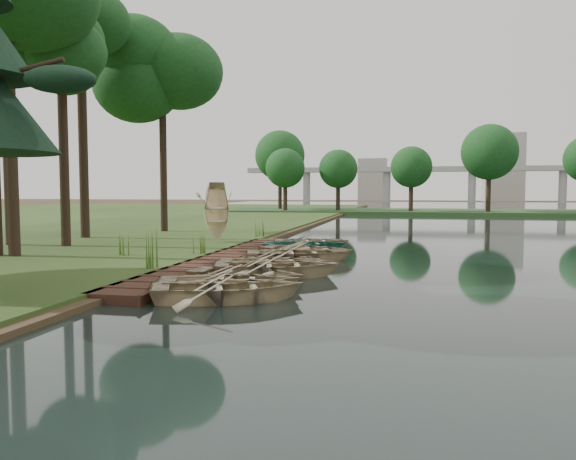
% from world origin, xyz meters
% --- Properties ---
extents(ground, '(300.00, 300.00, 0.00)m').
position_xyz_m(ground, '(0.00, 0.00, 0.00)').
color(ground, '#3D2F1D').
extents(boardwalk, '(1.60, 16.00, 0.30)m').
position_xyz_m(boardwalk, '(-1.60, 0.00, 0.15)').
color(boardwalk, '#351E14').
rests_on(boardwalk, ground).
extents(peninsula, '(50.00, 14.00, 0.45)m').
position_xyz_m(peninsula, '(8.00, 50.00, 0.23)').
color(peninsula, '#26461F').
rests_on(peninsula, ground).
extents(far_trees, '(45.60, 5.60, 8.80)m').
position_xyz_m(far_trees, '(4.67, 50.00, 6.43)').
color(far_trees, black).
rests_on(far_trees, peninsula).
extents(bridge, '(95.90, 4.00, 8.60)m').
position_xyz_m(bridge, '(12.31, 120.00, 7.08)').
color(bridge, '#A5A5A0').
rests_on(bridge, ground).
extents(building_a, '(10.00, 8.00, 18.00)m').
position_xyz_m(building_a, '(30.00, 140.00, 9.00)').
color(building_a, '#A5A5A0').
rests_on(building_a, ground).
extents(building_b, '(8.00, 8.00, 12.00)m').
position_xyz_m(building_b, '(-5.00, 145.00, 6.00)').
color(building_b, '#A5A5A0').
rests_on(building_b, ground).
extents(rowboat_0, '(4.56, 3.95, 0.79)m').
position_xyz_m(rowboat_0, '(0.99, -6.87, 0.45)').
color(rowboat_0, beige).
rests_on(rowboat_0, water).
extents(rowboat_1, '(4.40, 3.71, 0.78)m').
position_xyz_m(rowboat_1, '(0.70, -5.90, 0.44)').
color(rowboat_1, beige).
rests_on(rowboat_1, water).
extents(rowboat_2, '(3.84, 2.99, 0.73)m').
position_xyz_m(rowboat_2, '(0.71, -4.38, 0.41)').
color(rowboat_2, beige).
rests_on(rowboat_2, water).
extents(rowboat_3, '(4.60, 3.80, 0.83)m').
position_xyz_m(rowboat_3, '(1.27, -2.84, 0.46)').
color(rowboat_3, beige).
rests_on(rowboat_3, water).
extents(rowboat_4, '(4.18, 3.33, 0.78)m').
position_xyz_m(rowboat_4, '(0.89, -1.82, 0.44)').
color(rowboat_4, beige).
rests_on(rowboat_4, water).
extents(rowboat_5, '(4.00, 3.42, 0.70)m').
position_xyz_m(rowboat_5, '(1.06, -0.61, 0.40)').
color(rowboat_5, beige).
rests_on(rowboat_5, water).
extents(rowboat_6, '(4.58, 3.81, 0.82)m').
position_xyz_m(rowboat_6, '(1.23, 0.86, 0.46)').
color(rowboat_6, beige).
rests_on(rowboat_6, water).
extents(rowboat_7, '(4.42, 3.58, 0.81)m').
position_xyz_m(rowboat_7, '(1.29, 2.32, 0.45)').
color(rowboat_7, beige).
rests_on(rowboat_7, water).
extents(rowboat_8, '(3.22, 2.44, 0.63)m').
position_xyz_m(rowboat_8, '(1.01, 3.25, 0.36)').
color(rowboat_8, beige).
rests_on(rowboat_8, water).
extents(rowboat_9, '(4.30, 3.60, 0.76)m').
position_xyz_m(rowboat_9, '(0.80, 4.71, 0.43)').
color(rowboat_9, teal).
rests_on(rowboat_9, water).
extents(rowboat_10, '(4.04, 3.23, 0.75)m').
position_xyz_m(rowboat_10, '(0.82, 6.38, 0.42)').
color(rowboat_10, beige).
rests_on(rowboat_10, water).
extents(stored_rowboat, '(3.55, 3.43, 0.60)m').
position_xyz_m(stored_rowboat, '(-3.80, 5.79, 0.60)').
color(stored_rowboat, beige).
rests_on(stored_rowboat, bank).
extents(tree_4, '(3.73, 3.73, 10.46)m').
position_xyz_m(tree_4, '(-9.76, 2.48, 9.02)').
color(tree_4, black).
rests_on(tree_4, bank).
extents(tree_5, '(5.05, 5.05, 13.87)m').
position_xyz_m(tree_5, '(-11.50, 6.80, 11.88)').
color(tree_5, black).
rests_on(tree_5, bank).
extents(tree_6, '(5.11, 5.11, 11.63)m').
position_xyz_m(tree_6, '(-9.41, 12.13, 9.69)').
color(tree_6, black).
rests_on(tree_6, bank).
extents(reeds_0, '(0.60, 0.60, 1.13)m').
position_xyz_m(reeds_0, '(-2.84, -3.38, 0.86)').
color(reeds_0, '#3F661E').
rests_on(reeds_0, bank).
extents(reeds_1, '(0.60, 0.60, 0.88)m').
position_xyz_m(reeds_1, '(-5.42, -0.36, 0.74)').
color(reeds_1, '#3F661E').
rests_on(reeds_1, bank).
extents(reeds_2, '(0.60, 0.60, 0.92)m').
position_xyz_m(reeds_2, '(-2.79, 0.88, 0.76)').
color(reeds_2, '#3F661E').
rests_on(reeds_2, bank).
extents(reeds_3, '(0.60, 0.60, 0.86)m').
position_xyz_m(reeds_3, '(-2.60, 9.53, 0.73)').
color(reeds_3, '#3F661E').
rests_on(reeds_3, bank).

